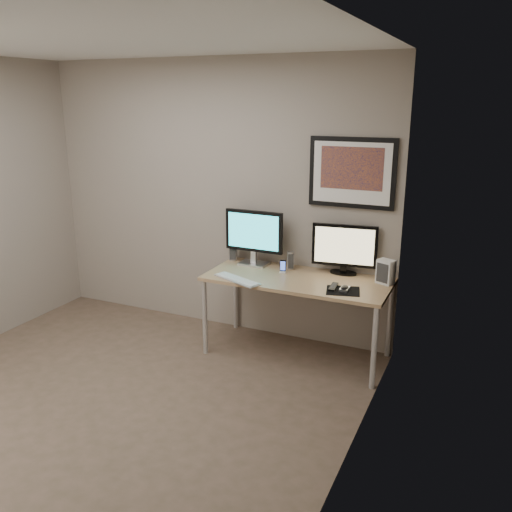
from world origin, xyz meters
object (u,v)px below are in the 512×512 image
object	(u,v)px
phone_dock	(283,266)
speaker_right	(291,260)
monitor_tv	(344,248)
keyboard	(237,279)
speaker_left	(233,250)
fan_unit	(386,272)
framed_art	(352,173)
monitor_large	(254,235)
desk	(297,285)

from	to	relation	value
phone_dock	speaker_right	bearing A→B (deg)	65.72
monitor_tv	keyboard	size ratio (longest dim) A/B	1.20
speaker_left	monitor_tv	bearing A→B (deg)	-20.83
keyboard	fan_unit	bearing A→B (deg)	43.03
framed_art	speaker_right	distance (m)	0.96
monitor_tv	monitor_large	bearing A→B (deg)	177.82
framed_art	speaker_right	size ratio (longest dim) A/B	4.61
monitor_large	speaker_left	bearing A→B (deg)	169.52
speaker_right	fan_unit	size ratio (longest dim) A/B	0.78
monitor_large	framed_art	bearing A→B (deg)	9.81
keyboard	speaker_right	bearing A→B (deg)	80.75
desk	monitor_large	xyz separation A→B (m)	(-0.51, 0.20, 0.35)
monitor_tv	phone_dock	world-z (taller)	monitor_tv
monitor_tv	speaker_left	world-z (taller)	monitor_tv
framed_art	speaker_left	bearing A→B (deg)	-175.54
framed_art	monitor_large	size ratio (longest dim) A/B	1.33
desk	speaker_right	distance (m)	0.30
speaker_left	fan_unit	size ratio (longest dim) A/B	0.96
monitor_tv	phone_dock	size ratio (longest dim) A/B	4.83
monitor_large	phone_dock	world-z (taller)	monitor_large
monitor_tv	speaker_right	world-z (taller)	monitor_tv
monitor_large	fan_unit	size ratio (longest dim) A/B	2.72
speaker_right	fan_unit	distance (m)	0.87
fan_unit	monitor_large	bearing A→B (deg)	-159.44
desk	fan_unit	size ratio (longest dim) A/B	7.71
monitor_tv	speaker_right	xyz separation A→B (m)	(-0.48, -0.06, -0.16)
monitor_large	monitor_tv	world-z (taller)	monitor_large
framed_art	keyboard	distance (m)	1.34
fan_unit	speaker_right	bearing A→B (deg)	-161.25
framed_art	monitor_large	distance (m)	1.06
fan_unit	desk	bearing A→B (deg)	-145.05
desk	monitor_tv	distance (m)	0.53
monitor_large	monitor_tv	bearing A→B (deg)	6.05
desk	speaker_right	xyz separation A→B (m)	(-0.15, 0.22, 0.15)
framed_art	keyboard	size ratio (longest dim) A/B	1.58
monitor_large	keyboard	world-z (taller)	monitor_large
monitor_tv	speaker_right	size ratio (longest dim) A/B	3.51
fan_unit	framed_art	bearing A→B (deg)	178.01
desk	phone_dock	xyz separation A→B (m)	(-0.17, 0.08, 0.12)
phone_dock	keyboard	bearing A→B (deg)	-142.24
framed_art	monitor_tv	size ratio (longest dim) A/B	1.32
speaker_right	keyboard	bearing A→B (deg)	-145.20
keyboard	monitor_tv	bearing A→B (deg)	57.47
speaker_left	phone_dock	bearing A→B (deg)	-37.95
phone_dock	monitor_large	bearing A→B (deg)	146.93
desk	framed_art	world-z (taller)	framed_art
monitor_large	speaker_left	distance (m)	0.31
keyboard	fan_unit	world-z (taller)	fan_unit
monitor_tv	speaker_left	size ratio (longest dim) A/B	2.86
framed_art	speaker_right	xyz separation A→B (m)	(-0.50, -0.12, -0.81)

